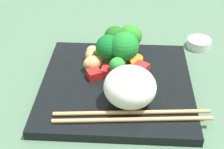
# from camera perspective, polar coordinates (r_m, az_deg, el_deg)

# --- Properties ---
(ground_plane) EXTENTS (1.10, 1.10, 0.02)m
(ground_plane) POSITION_cam_1_polar(r_m,az_deg,el_deg) (0.62, 0.74, -3.17)
(ground_plane) COLOR #486A50
(square_plate) EXTENTS (0.28, 0.28, 0.02)m
(square_plate) POSITION_cam_1_polar(r_m,az_deg,el_deg) (0.60, 0.76, -1.84)
(square_plate) COLOR black
(square_plate) RESTS_ON ground_plane
(rice_mound) EXTENTS (0.10, 0.10, 0.07)m
(rice_mound) POSITION_cam_1_polar(r_m,az_deg,el_deg) (0.53, 3.06, -2.13)
(rice_mound) COLOR white
(rice_mound) RESTS_ON square_plate
(broccoli_floret_0) EXTENTS (0.05, 0.05, 0.07)m
(broccoli_floret_0) POSITION_cam_1_polar(r_m,az_deg,el_deg) (0.61, 2.10, 4.69)
(broccoli_floret_0) COLOR #7FBA54
(broccoli_floret_0) RESTS_ON square_plate
(broccoli_floret_1) EXTENTS (0.03, 0.03, 0.04)m
(broccoli_floret_1) POSITION_cam_1_polar(r_m,az_deg,el_deg) (0.59, 1.03, 1.48)
(broccoli_floret_1) COLOR #76B555
(broccoli_floret_1) RESTS_ON square_plate
(broccoli_floret_2) EXTENTS (0.04, 0.04, 0.06)m
(broccoli_floret_2) POSITION_cam_1_polar(r_m,az_deg,el_deg) (0.66, 0.49, 6.36)
(broccoli_floret_2) COLOR #6DAB4B
(broccoli_floret_2) RESTS_ON square_plate
(broccoli_floret_3) EXTENTS (0.05, 0.05, 0.07)m
(broccoli_floret_3) POSITION_cam_1_polar(r_m,az_deg,el_deg) (0.62, -0.62, 4.44)
(broccoli_floret_3) COLOR #74A950
(broccoli_floret_3) RESTS_ON square_plate
(broccoli_floret_4) EXTENTS (0.05, 0.05, 0.06)m
(broccoli_floret_4) POSITION_cam_1_polar(r_m,az_deg,el_deg) (0.66, 3.12, 6.45)
(broccoli_floret_4) COLOR #83BB50
(broccoli_floret_4) RESTS_ON square_plate
(carrot_slice_0) EXTENTS (0.03, 0.03, 0.00)m
(carrot_slice_0) POSITION_cam_1_polar(r_m,az_deg,el_deg) (0.66, -1.51, 2.79)
(carrot_slice_0) COLOR orange
(carrot_slice_0) RESTS_ON square_plate
(carrot_slice_1) EXTENTS (0.04, 0.04, 0.01)m
(carrot_slice_1) POSITION_cam_1_polar(r_m,az_deg,el_deg) (0.64, 4.17, 1.77)
(carrot_slice_1) COLOR orange
(carrot_slice_1) RESTS_ON square_plate
(carrot_slice_2) EXTENTS (0.04, 0.04, 0.01)m
(carrot_slice_2) POSITION_cam_1_polar(r_m,az_deg,el_deg) (0.66, 3.96, 2.71)
(carrot_slice_2) COLOR orange
(carrot_slice_2) RESTS_ON square_plate
(pepper_chunk_0) EXTENTS (0.03, 0.03, 0.01)m
(pepper_chunk_0) POSITION_cam_1_polar(r_m,az_deg,el_deg) (0.61, -3.06, 0.08)
(pepper_chunk_0) COLOR red
(pepper_chunk_0) RESTS_ON square_plate
(pepper_chunk_1) EXTENTS (0.04, 0.04, 0.01)m
(pepper_chunk_1) POSITION_cam_1_polar(r_m,az_deg,el_deg) (0.65, 0.94, 3.00)
(pepper_chunk_1) COLOR red
(pepper_chunk_1) RESTS_ON square_plate
(pepper_chunk_2) EXTENTS (0.03, 0.03, 0.02)m
(pepper_chunk_2) POSITION_cam_1_polar(r_m,az_deg,el_deg) (0.61, -0.49, 0.57)
(pepper_chunk_2) COLOR red
(pepper_chunk_2) RESTS_ON square_plate
(pepper_chunk_3) EXTENTS (0.03, 0.03, 0.02)m
(pepper_chunk_3) POSITION_cam_1_polar(r_m,az_deg,el_deg) (0.62, 4.91, 1.11)
(pepper_chunk_3) COLOR red
(pepper_chunk_3) RESTS_ON square_plate
(pepper_chunk_4) EXTENTS (0.03, 0.03, 0.02)m
(pepper_chunk_4) POSITION_cam_1_polar(r_m,az_deg,el_deg) (0.60, 4.10, -0.02)
(pepper_chunk_4) COLOR red
(pepper_chunk_4) RESTS_ON square_plate
(chicken_piece_0) EXTENTS (0.03, 0.03, 0.03)m
(chicken_piece_0) POSITION_cam_1_polar(r_m,az_deg,el_deg) (0.65, -3.48, 3.31)
(chicken_piece_0) COLOR tan
(chicken_piece_0) RESTS_ON square_plate
(chicken_piece_1) EXTENTS (0.04, 0.04, 0.03)m
(chicken_piece_1) POSITION_cam_1_polar(r_m,az_deg,el_deg) (0.62, -3.25, 1.91)
(chicken_piece_1) COLOR tan
(chicken_piece_1) RESTS_ON square_plate
(chicken_piece_4) EXTENTS (0.04, 0.04, 0.02)m
(chicken_piece_4) POSITION_cam_1_polar(r_m,az_deg,el_deg) (0.67, -3.07, 3.98)
(chicken_piece_4) COLOR tan
(chicken_piece_4) RESTS_ON square_plate
(chopstick_pair) EXTENTS (0.05, 0.25, 0.01)m
(chopstick_pair) POSITION_cam_1_polar(r_m,az_deg,el_deg) (0.53, 3.43, -7.04)
(chopstick_pair) COLOR tan
(chopstick_pair) RESTS_ON square_plate
(sauce_cup) EXTENTS (0.05, 0.05, 0.02)m
(sauce_cup) POSITION_cam_1_polar(r_m,az_deg,el_deg) (0.75, 14.51, 5.14)
(sauce_cup) COLOR silver
(sauce_cup) RESTS_ON ground_plane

